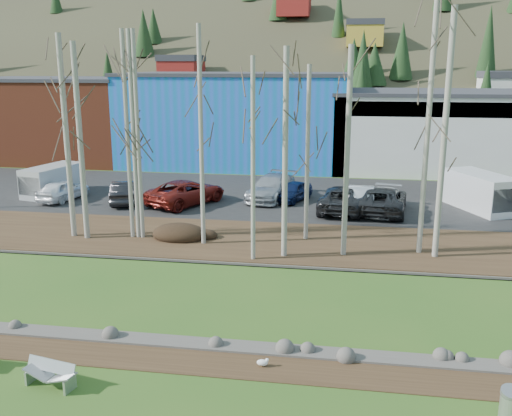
% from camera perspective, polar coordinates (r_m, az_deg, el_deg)
% --- Properties ---
extents(ground, '(200.00, 200.00, 0.00)m').
position_cam_1_polar(ground, '(16.77, -6.85, -18.46)').
color(ground, '#2E561B').
rests_on(ground, ground).
extents(dirt_strip, '(80.00, 1.80, 0.03)m').
position_cam_1_polar(dirt_strip, '(18.50, -5.03, -15.00)').
color(dirt_strip, '#382616').
rests_on(dirt_strip, ground).
extents(near_bank_rocks, '(80.00, 0.80, 0.50)m').
position_cam_1_polar(near_bank_rocks, '(19.36, -4.30, -13.63)').
color(near_bank_rocks, '#47423D').
rests_on(near_bank_rocks, ground).
extents(river, '(80.00, 8.00, 0.90)m').
position_cam_1_polar(river, '(22.98, -1.93, -8.94)').
color(river, black).
rests_on(river, ground).
extents(far_bank_rocks, '(80.00, 0.80, 0.46)m').
position_cam_1_polar(far_bank_rocks, '(26.74, -0.25, -5.54)').
color(far_bank_rocks, '#47423D').
rests_on(far_bank_rocks, ground).
extents(far_bank, '(80.00, 7.00, 0.15)m').
position_cam_1_polar(far_bank, '(29.71, 0.74, -3.35)').
color(far_bank, '#382616').
rests_on(far_bank, ground).
extents(parking_lot, '(80.00, 14.00, 0.14)m').
position_cam_1_polar(parking_lot, '(39.77, 2.94, 1.15)').
color(parking_lot, black).
rests_on(parking_lot, ground).
extents(building_brick, '(16.32, 12.24, 7.80)m').
position_cam_1_polar(building_brick, '(59.79, -19.21, 8.48)').
color(building_brick, brown).
rests_on(building_brick, ground).
extents(building_blue, '(20.40, 12.24, 8.30)m').
position_cam_1_polar(building_blue, '(53.72, -1.82, 8.96)').
color(building_blue, blue).
rests_on(building_blue, ground).
extents(building_white, '(18.36, 12.24, 6.80)m').
position_cam_1_polar(building_white, '(53.41, 17.69, 7.48)').
color(building_white, silver).
rests_on(building_white, ground).
extents(hillside, '(160.00, 72.00, 35.00)m').
position_cam_1_polar(hillside, '(98.00, 7.02, 19.02)').
color(hillside, '#363021').
rests_on(hillside, ground).
extents(bench_damaged, '(1.71, 0.86, 0.73)m').
position_cam_1_polar(bench_damaged, '(18.07, -19.85, -15.33)').
color(bench_damaged, silver).
rests_on(bench_damaged, ground).
extents(litter_bin, '(0.58, 0.58, 0.95)m').
position_cam_1_polar(litter_bin, '(16.70, 24.09, -17.93)').
color(litter_bin, silver).
rests_on(litter_bin, ground).
extents(seagull, '(0.42, 0.19, 0.30)m').
position_cam_1_polar(seagull, '(18.05, 0.68, -15.18)').
color(seagull, gold).
rests_on(seagull, ground).
extents(dirt_mound, '(2.88, 2.04, 0.57)m').
position_cam_1_polar(dirt_mound, '(30.21, -7.67, -2.47)').
color(dirt_mound, black).
rests_on(dirt_mound, far_bank).
extents(birch_0, '(0.28, 0.28, 9.98)m').
position_cam_1_polar(birch_0, '(30.35, -17.16, 6.21)').
color(birch_0, '#A6A495').
rests_on(birch_0, far_bank).
extents(birch_1, '(0.22, 0.22, 10.57)m').
position_cam_1_polar(birch_1, '(29.78, -12.14, 6.94)').
color(birch_1, '#A6A495').
rests_on(birch_1, far_bank).
extents(birch_2, '(0.28, 0.28, 10.38)m').
position_cam_1_polar(birch_2, '(30.93, -18.42, 6.62)').
color(birch_2, '#A6A495').
rests_on(birch_2, far_bank).
extents(birch_3, '(0.22, 0.22, 10.74)m').
position_cam_1_polar(birch_3, '(28.15, -5.51, 6.96)').
color(birch_3, '#A6A495').
rests_on(birch_3, far_bank).
extents(birch_4, '(0.26, 0.26, 9.66)m').
position_cam_1_polar(birch_4, '(26.21, 2.94, 5.29)').
color(birch_4, '#A6A495').
rests_on(birch_4, far_bank).
extents(birch_5, '(0.22, 0.22, 8.89)m').
position_cam_1_polar(birch_5, '(29.05, 5.18, 5.36)').
color(birch_5, '#A6A495').
rests_on(birch_5, far_bank).
extents(birch_6, '(0.21, 0.21, 9.25)m').
position_cam_1_polar(birch_6, '(25.74, -0.30, 4.68)').
color(birch_6, '#A6A495').
rests_on(birch_6, far_bank).
extents(birch_7, '(0.28, 0.28, 11.34)m').
position_cam_1_polar(birch_7, '(27.32, 18.31, 6.74)').
color(birch_7, '#A6A495').
rests_on(birch_7, far_bank).
extents(birch_8, '(0.26, 0.26, 9.74)m').
position_cam_1_polar(birch_8, '(26.67, 9.11, 5.37)').
color(birch_8, '#A6A495').
rests_on(birch_8, far_bank).
extents(birch_9, '(0.25, 0.25, 12.23)m').
position_cam_1_polar(birch_9, '(27.66, 16.82, 7.86)').
color(birch_9, '#A6A495').
rests_on(birch_9, far_bank).
extents(birch_10, '(0.22, 0.22, 10.57)m').
position_cam_1_polar(birch_10, '(29.70, -11.73, 6.95)').
color(birch_10, '#A6A495').
rests_on(birch_10, far_bank).
extents(birch_11, '(0.22, 0.22, 10.57)m').
position_cam_1_polar(birch_11, '(29.90, -12.73, 6.94)').
color(birch_11, '#A6A495').
rests_on(birch_11, far_bank).
extents(car_0, '(2.39, 4.38, 1.41)m').
position_cam_1_polar(car_0, '(40.38, -18.74, 1.73)').
color(car_0, white).
rests_on(car_0, parking_lot).
extents(car_1, '(2.75, 4.67, 1.45)m').
position_cam_1_polar(car_1, '(38.58, -13.00, 1.60)').
color(car_1, black).
rests_on(car_1, parking_lot).
extents(car_2, '(5.01, 6.36, 1.61)m').
position_cam_1_polar(car_2, '(37.40, -7.01, 1.59)').
color(car_2, maroon).
rests_on(car_2, parking_lot).
extents(car_3, '(3.36, 5.89, 1.61)m').
position_cam_1_polar(car_3, '(38.57, 1.58, 2.08)').
color(car_3, '#9DA1A5').
rests_on(car_3, parking_lot).
extents(car_4, '(2.77, 4.04, 1.28)m').
position_cam_1_polar(car_4, '(38.16, 3.69, 1.67)').
color(car_4, '#101E47').
rests_on(car_4, parking_lot).
extents(car_5, '(1.84, 4.86, 1.58)m').
position_cam_1_polar(car_5, '(36.29, 10.37, 1.06)').
color(car_5, silver).
rests_on(car_5, parking_lot).
extents(car_6, '(3.25, 5.91, 1.57)m').
position_cam_1_polar(car_6, '(35.89, 12.13, 0.81)').
color(car_6, '#28282B').
rests_on(car_6, parking_lot).
extents(car_7, '(2.94, 5.14, 1.40)m').
position_cam_1_polar(car_7, '(36.00, 12.56, 0.69)').
color(car_7, silver).
rests_on(car_7, parking_lot).
extents(car_8, '(3.25, 5.91, 1.57)m').
position_cam_1_polar(car_8, '(35.92, 12.66, 0.79)').
color(car_8, '#28282B').
rests_on(car_8, parking_lot).
extents(car_9, '(3.25, 5.91, 1.57)m').
position_cam_1_polar(car_9, '(35.83, 8.73, 0.95)').
color(car_9, '#28282B').
rests_on(car_9, parking_lot).
extents(van_white, '(4.10, 5.60, 2.26)m').
position_cam_1_polar(van_white, '(38.28, 21.69, 1.48)').
color(van_white, white).
rests_on(van_white, parking_lot).
extents(van_grey, '(2.93, 4.93, 2.02)m').
position_cam_1_polar(van_grey, '(42.21, -19.81, 2.58)').
color(van_grey, silver).
rests_on(van_grey, parking_lot).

